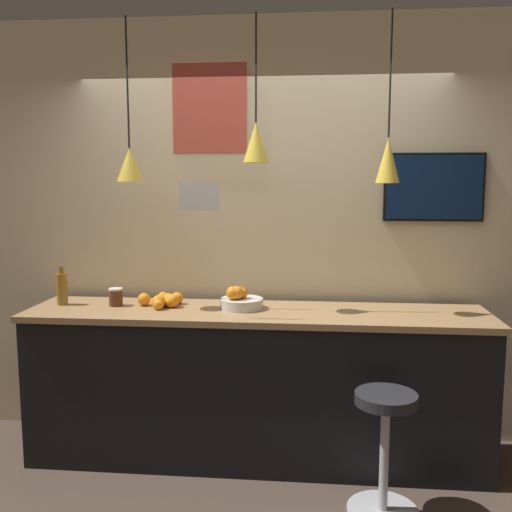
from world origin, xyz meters
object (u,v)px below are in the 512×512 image
juice_bottle (62,288)px  fruit_bowl (240,301)px  bar_stool (385,435)px  spread_jar (116,297)px  mounted_tv (434,187)px

juice_bottle → fruit_bowl: bearing=-0.4°
bar_stool → spread_jar: (-1.69, 0.60, 0.60)m
fruit_bowl → mounted_tv: bearing=14.8°
mounted_tv → spread_jar: bearing=-171.2°
fruit_bowl → mounted_tv: mounted_tv is taller
fruit_bowl → juice_bottle: 1.20m
bar_stool → juice_bottle: size_ratio=2.62×
bar_stool → mounted_tv: size_ratio=1.04×
juice_bottle → mounted_tv: (2.45, 0.32, 0.67)m
bar_stool → fruit_bowl: (-0.86, 0.60, 0.59)m
bar_stool → mounted_tv: 1.66m
spread_jar → bar_stool: bearing=-19.7°
mounted_tv → bar_stool: bearing=-113.0°
bar_stool → mounted_tv: mounted_tv is taller
mounted_tv → fruit_bowl: bearing=-165.2°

